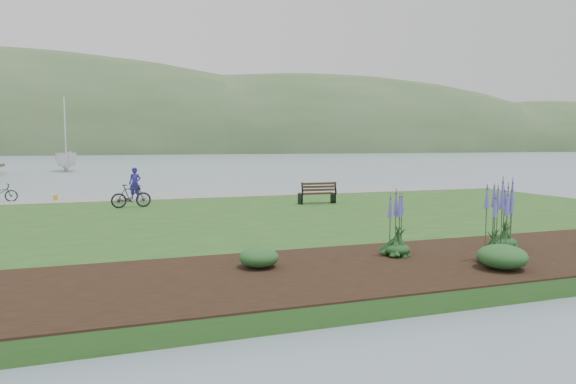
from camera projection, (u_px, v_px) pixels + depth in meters
The scene contains 15 objects.
ground at pixel (244, 222), 20.51m from camera, with size 600.00×600.00×0.00m, color gray.
lawn at pixel (258, 225), 18.61m from camera, with size 34.00×20.00×0.40m, color #25501C.
shoreline_path at pixel (212, 196), 26.96m from camera, with size 34.00×2.20×0.03m, color gray.
garden_bed at pixel (468, 258), 12.23m from camera, with size 24.00×4.40×0.04m, color black.
far_hillside at pixel (182, 153), 186.95m from camera, with size 580.00×80.00×38.00m, color #3A5731, non-canonical shape.
park_bench at pixel (318, 193), 23.47m from camera, with size 1.69×0.75×1.03m.
person at pixel (135, 181), 24.98m from camera, with size 0.68×0.47×1.87m, color navy.
bicycle_b at pixel (131, 196), 21.99m from camera, with size 1.67×0.48×1.01m, color black.
sailboat at pixel (67, 171), 59.24m from camera, with size 10.29×10.48×27.14m, color silver.
pannier at pixel (55, 198), 24.77m from camera, with size 0.16×0.25×0.27m, color gold.
echium_0 at pixel (495, 224), 11.61m from camera, with size 0.62×0.62×2.05m.
echium_1 at pixel (506, 217), 13.11m from camera, with size 0.62×0.62×1.92m.
echium_4 at pixel (398, 226), 12.28m from camera, with size 0.62×0.62×1.83m.
shrub_0 at pixel (259, 257), 11.18m from camera, with size 0.87×0.87×0.43m, color #1E4C21.
shrub_1 at pixel (502, 257), 11.04m from camera, with size 1.05×1.05×0.53m, color #1E4C21.
Camera 1 is at (-5.00, -19.76, 3.11)m, focal length 32.00 mm.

